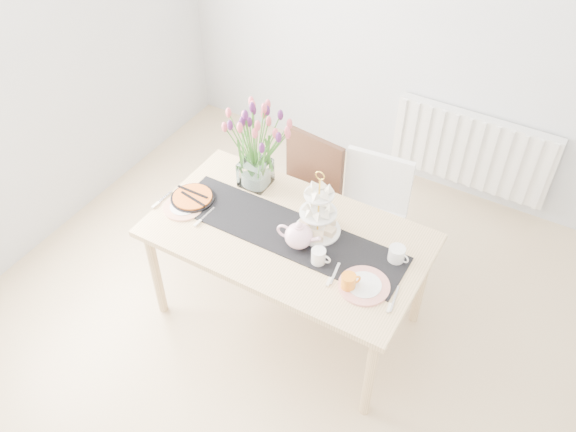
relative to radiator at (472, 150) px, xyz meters
The scene contains 15 objects.
room_shell 2.40m from the radiator, 102.86° to the right, with size 4.50×4.50×4.50m.
radiator is the anchor object (origin of this frame).
dining_table 1.82m from the radiator, 109.43° to the right, with size 1.60×0.90×0.75m.
chair_brown 1.38m from the radiator, 126.68° to the right, with size 0.50×0.50×0.90m.
chair_white 1.11m from the radiator, 108.70° to the right, with size 0.48×0.48×0.89m.
table_runner 1.83m from the radiator, 109.43° to the right, with size 1.40×0.35×0.01m, color black.
tulip_vase 1.85m from the radiator, 124.89° to the right, with size 0.63×0.63×0.54m.
cake_stand 1.72m from the radiator, 105.95° to the right, with size 0.27×0.27×0.39m.
teapot 1.87m from the radiator, 105.74° to the right, with size 0.25×0.21×0.17m, color white, non-canonical shape.
cream_jug 1.62m from the radiator, 89.38° to the right, with size 0.09×0.09×0.09m, color white.
tart_tin 2.17m from the radiator, 125.36° to the right, with size 0.27×0.27×0.03m.
mug_white 1.88m from the radiator, 100.67° to the right, with size 0.08×0.08×0.10m, color white.
mug_orange 1.93m from the radiator, 93.69° to the right, with size 0.08×0.08×0.09m, color orange.
plate_left 2.24m from the radiator, 124.20° to the right, with size 0.24×0.24×0.01m, color silver.
plate_right 1.87m from the radiator, 91.64° to the right, with size 0.27×0.27×0.01m, color silver.
Camera 1 is at (1.14, -1.64, 3.23)m, focal length 38.00 mm.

